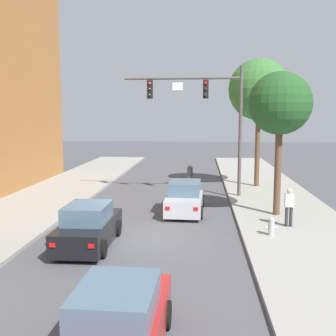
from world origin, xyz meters
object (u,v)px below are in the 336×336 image
(traffic_signal_mast, at_px, (207,106))
(pedestrian_crossing_road, at_px, (190,174))
(car_third_red, at_px, (118,326))
(car_following_black, at_px, (89,227))
(pedestrian_sidewalk_right_walker, at_px, (289,205))
(car_lead_silver, at_px, (185,198))
(fire_hydrant, at_px, (271,226))
(street_tree_nearest, at_px, (280,104))
(street_tree_second, at_px, (259,90))

(traffic_signal_mast, height_order, pedestrian_crossing_road, traffic_signal_mast)
(car_third_red, bearing_deg, car_following_black, 109.89)
(car_following_black, xyz_separation_m, pedestrian_sidewalk_right_walker, (7.88, 2.78, 0.34))
(car_lead_silver, bearing_deg, traffic_signal_mast, 74.25)
(pedestrian_sidewalk_right_walker, distance_m, fire_hydrant, 1.76)
(fire_hydrant, relative_size, street_tree_nearest, 0.11)
(car_third_red, bearing_deg, car_lead_silver, 86.23)
(street_tree_second, bearing_deg, pedestrian_crossing_road, -176.11)
(car_following_black, distance_m, pedestrian_crossing_road, 13.01)
(street_tree_second, bearing_deg, car_following_black, -121.46)
(car_following_black, bearing_deg, pedestrian_sidewalk_right_walker, 19.43)
(car_third_red, height_order, street_tree_second, street_tree_second)
(car_following_black, bearing_deg, car_lead_silver, 58.73)
(pedestrian_crossing_road, bearing_deg, car_following_black, -105.22)
(traffic_signal_mast, relative_size, car_lead_silver, 1.75)
(traffic_signal_mast, distance_m, street_tree_nearest, 5.60)
(car_lead_silver, height_order, fire_hydrant, car_lead_silver)
(traffic_signal_mast, bearing_deg, car_third_red, -96.65)
(pedestrian_sidewalk_right_walker, bearing_deg, street_tree_nearest, 93.57)
(traffic_signal_mast, height_order, street_tree_second, street_tree_second)
(street_tree_nearest, bearing_deg, traffic_signal_mast, 125.99)
(fire_hydrant, height_order, street_tree_second, street_tree_second)
(car_third_red, xyz_separation_m, pedestrian_sidewalk_right_walker, (5.34, 9.80, 0.34))
(traffic_signal_mast, relative_size, street_tree_nearest, 1.12)
(pedestrian_sidewalk_right_walker, bearing_deg, car_lead_silver, 148.48)
(car_lead_silver, xyz_separation_m, fire_hydrant, (3.56, -4.14, -0.22))
(car_lead_silver, xyz_separation_m, pedestrian_crossing_road, (0.05, 7.01, 0.19))
(traffic_signal_mast, distance_m, fire_hydrant, 9.67)
(car_lead_silver, bearing_deg, street_tree_second, 58.40)
(street_tree_nearest, bearing_deg, pedestrian_sidewalk_right_walker, -86.43)
(pedestrian_crossing_road, bearing_deg, street_tree_nearest, -60.58)
(pedestrian_sidewalk_right_walker, bearing_deg, fire_hydrant, -124.74)
(car_lead_silver, distance_m, pedestrian_crossing_road, 7.01)
(car_lead_silver, relative_size, pedestrian_sidewalk_right_walker, 2.62)
(traffic_signal_mast, height_order, car_following_black, traffic_signal_mast)
(pedestrian_crossing_road, distance_m, pedestrian_sidewalk_right_walker, 10.75)
(car_following_black, bearing_deg, car_third_red, -70.11)
(traffic_signal_mast, bearing_deg, pedestrian_crossing_road, 108.28)
(car_following_black, distance_m, fire_hydrant, 7.07)
(pedestrian_crossing_road, relative_size, pedestrian_sidewalk_right_walker, 1.00)
(street_tree_nearest, bearing_deg, fire_hydrant, -103.35)
(car_lead_silver, distance_m, street_tree_nearest, 6.40)
(street_tree_nearest, relative_size, street_tree_second, 0.80)
(car_third_red, height_order, pedestrian_sidewalk_right_walker, pedestrian_sidewalk_right_walker)
(traffic_signal_mast, height_order, street_tree_nearest, traffic_signal_mast)
(pedestrian_crossing_road, bearing_deg, pedestrian_sidewalk_right_walker, -65.46)
(fire_hydrant, height_order, street_tree_nearest, street_tree_nearest)
(pedestrian_sidewalk_right_walker, height_order, street_tree_second, street_tree_second)
(car_third_red, xyz_separation_m, street_tree_nearest, (5.21, 11.89, 4.62))
(car_third_red, bearing_deg, street_tree_nearest, 66.35)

